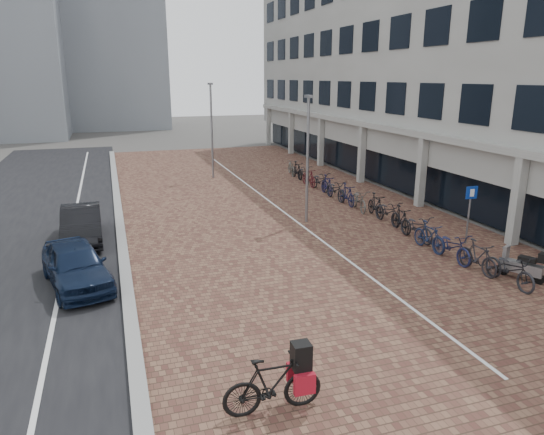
{
  "coord_description": "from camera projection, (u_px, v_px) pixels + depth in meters",
  "views": [
    {
      "loc": [
        -5.25,
        -10.07,
        6.1
      ],
      "look_at": [
        0.0,
        6.0,
        1.3
      ],
      "focal_mm": 32.95,
      "sensor_mm": 36.0,
      "label": 1
    }
  ],
  "objects": [
    {
      "name": "lamp_near",
      "position": [
        307.0,
        161.0,
        20.89
      ],
      "size": [
        0.12,
        0.12,
        5.31
      ],
      "primitive_type": "cylinder",
      "color": "gray",
      "rests_on": "ground"
    },
    {
      "name": "lamp_far",
      "position": [
        212.0,
        132.0,
        30.21
      ],
      "size": [
        0.12,
        0.12,
        5.67
      ],
      "primitive_type": "cylinder",
      "color": "gray",
      "rests_on": "ground"
    },
    {
      "name": "scooter_front",
      "position": [
        522.0,
        265.0,
        15.36
      ],
      "size": [
        1.09,
        1.52,
        1.02
      ],
      "primitive_type": null,
      "rotation": [
        0.0,
        0.0,
        0.48
      ],
      "color": "gray",
      "rests_on": "ground"
    },
    {
      "name": "car_dark",
      "position": [
        82.0,
        224.0,
        18.96
      ],
      "size": [
        1.53,
        4.12,
        1.34
      ],
      "primitive_type": "imported",
      "rotation": [
        0.0,
        0.0,
        0.03
      ],
      "color": "black",
      "rests_on": "ground"
    },
    {
      "name": "curb",
      "position": [
        119.0,
        219.0,
        21.88
      ],
      "size": [
        0.35,
        42.0,
        0.14
      ],
      "primitive_type": "cube",
      "color": "gray",
      "rests_on": "ground"
    },
    {
      "name": "plaza_brick",
      "position": [
        273.0,
        207.0,
        24.01
      ],
      "size": [
        14.5,
        42.0,
        0.04
      ],
      "primitive_type": "cube",
      "color": "brown",
      "rests_on": "ground"
    },
    {
      "name": "parking_line",
      "position": [
        277.0,
        207.0,
        24.07
      ],
      "size": [
        0.1,
        30.0,
        0.0
      ],
      "primitive_type": "cube",
      "color": "white",
      "rests_on": "plaza_brick"
    },
    {
      "name": "street_asphalt",
      "position": [
        22.0,
        228.0,
        20.73
      ],
      "size": [
        8.0,
        50.0,
        0.03
      ],
      "primitive_type": "cube",
      "color": "black",
      "rests_on": "ground"
    },
    {
      "name": "office_building",
      "position": [
        432.0,
        34.0,
        28.64
      ],
      "size": [
        8.4,
        40.0,
        15.0
      ],
      "color": "#A0A09B",
      "rests_on": "ground"
    },
    {
      "name": "lane_line",
      "position": [
        73.0,
        224.0,
        21.32
      ],
      "size": [
        0.12,
        44.0,
        0.0
      ],
      "primitive_type": "cube",
      "color": "white",
      "rests_on": "street_asphalt"
    },
    {
      "name": "parking_sign",
      "position": [
        470.0,
        206.0,
        18.39
      ],
      "size": [
        0.47,
        0.1,
        2.23
      ],
      "rotation": [
        0.0,
        0.0,
        -0.04
      ],
      "color": "slate",
      "rests_on": "ground"
    },
    {
      "name": "car_navy",
      "position": [
        76.0,
        265.0,
        14.89
      ],
      "size": [
        2.48,
        4.23,
        1.35
      ],
      "primitive_type": "imported",
      "rotation": [
        0.0,
        0.0,
        0.24
      ],
      "color": "#0D1932",
      "rests_on": "ground"
    },
    {
      "name": "hero_bike",
      "position": [
        273.0,
        384.0,
        9.25
      ],
      "size": [
        1.94,
        0.6,
        1.35
      ],
      "rotation": [
        0.0,
        0.0,
        1.54
      ],
      "color": "black",
      "rests_on": "ground"
    },
    {
      "name": "ground",
      "position": [
        347.0,
        330.0,
        12.44
      ],
      "size": [
        140.0,
        140.0,
        0.0
      ],
      "primitive_type": "plane",
      "color": "#474442",
      "rests_on": "ground"
    },
    {
      "name": "bike_row",
      "position": [
        359.0,
        200.0,
        23.32
      ],
      "size": [
        1.1,
        20.42,
        1.05
      ],
      "color": "black",
      "rests_on": "ground"
    }
  ]
}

